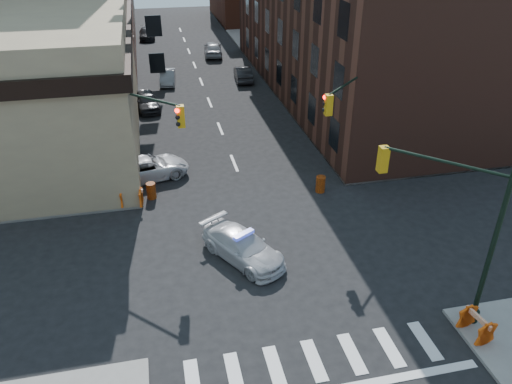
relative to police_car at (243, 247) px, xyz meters
name	(u,v)px	position (x,y,z in m)	size (l,w,h in m)	color
ground	(270,253)	(1.38, 0.16, -0.68)	(140.00, 140.00, 0.00)	black
sidewalk_ne	(399,55)	(24.38, 32.91, -0.60)	(34.00, 54.50, 0.15)	gray
commercial_row_ne	(357,10)	(14.38, 22.66, 6.32)	(14.00, 34.00, 14.00)	#4B281E
signal_pole_se	(467,219)	(7.42, -5.37, 3.93)	(5.40, 5.27, 8.00)	black
signal_pole_nw	(136,138)	(-4.47, 5.49, 3.66)	(3.58, 3.67, 8.00)	black
signal_pole_ne	(351,120)	(7.22, 5.51, 3.66)	(3.67, 3.58, 8.00)	black
tree_ne_near	(283,46)	(8.88, 26.16, 2.81)	(3.00, 3.00, 4.85)	black
tree_ne_far	(263,28)	(8.88, 34.16, 2.81)	(3.00, 3.00, 4.85)	black
police_car	(243,247)	(0.00, 0.00, 0.00)	(1.90, 4.68, 1.36)	silver
pickup	(148,168)	(-4.16, 9.24, 0.02)	(2.32, 5.03, 1.40)	silver
parked_car_wnear	(147,101)	(-3.86, 21.57, 0.05)	(1.72, 4.27, 1.45)	black
parked_car_wfar	(168,77)	(-1.77, 28.21, -0.04)	(1.36, 3.91, 1.29)	gray
parked_car_wdeep	(147,34)	(-3.16, 47.46, 0.00)	(1.90, 4.67, 1.36)	black
parked_car_enear	(243,74)	(5.40, 27.65, 0.01)	(1.46, 4.19, 1.38)	black
parked_car_efar	(213,49)	(3.88, 37.48, 0.13)	(1.92, 4.78, 1.63)	#93959B
pedestrian_a	(79,169)	(-8.10, 9.12, 0.42)	(0.69, 0.46, 1.90)	black
pedestrian_b	(97,178)	(-7.00, 7.72, 0.43)	(0.93, 0.73, 1.92)	black
pedestrian_c	(15,186)	(-11.49, 8.00, 0.27)	(0.94, 0.39, 1.60)	#202730
barrel_road	(320,184)	(5.67, 5.37, -0.19)	(0.55, 0.55, 0.98)	red
barrel_bank	(151,191)	(-4.05, 6.72, -0.20)	(0.54, 0.54, 0.96)	#E64E0A
barricade_se_a	(476,325)	(7.78, -6.89, -0.03)	(1.34, 0.67, 1.00)	#CB5909
barricade_nw_a	(132,197)	(-5.12, 5.86, -0.02)	(1.36, 0.68, 1.02)	red
barricade_nw_b	(34,189)	(-10.62, 8.16, -0.11)	(1.11, 0.56, 0.83)	red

